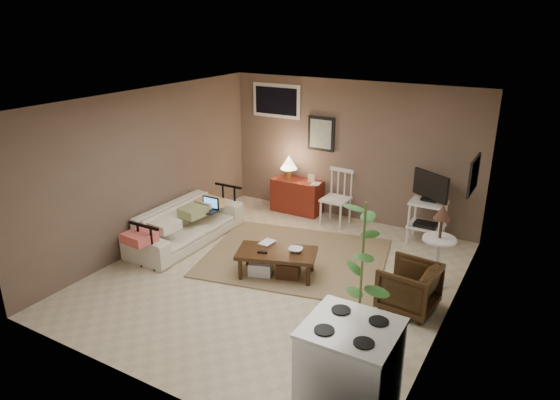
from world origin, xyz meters
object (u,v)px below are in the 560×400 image
Objects in this scene: spindle_chair at (336,199)px; stove at (349,375)px; red_console at (296,193)px; tv_stand at (428,206)px; sofa at (186,218)px; armchair at (409,285)px; side_table at (440,237)px; coffee_table at (276,262)px; potted_plant at (362,274)px.

spindle_chair is 4.49m from stove.
tv_stand is at bearing -3.62° from red_console.
armchair is at bearing -92.54° from sofa.
stove is (-0.08, -2.79, -0.21)m from side_table.
coffee_table is 1.82× the size of armchair.
spindle_chair is at bearing -132.37° from armchair.
spindle_chair reaches higher than sofa.
spindle_chair is 0.83× the size of tv_stand.
coffee_table is 2.13m from spindle_chair.
potted_plant reaches higher than spindle_chair.
sofa is at bearing 171.51° from coffee_table.
side_table reaches higher than coffee_table.
side_table is at bearing -26.78° from red_console.
side_table is at bearing -81.32° from sofa.
coffee_table is 2.47m from red_console.
armchair is at bearing -38.74° from red_console.
side_table is at bearing 88.33° from stove.
tv_stand is at bearing -60.35° from sofa.
red_console reaches higher than spindle_chair.
potted_plant reaches higher than sofa.
red_console is at bearing 153.22° from side_table.
spindle_chair is 3.50m from potted_plant.
armchair is at bearing 91.96° from stove.
armchair is (3.60, -0.16, -0.07)m from sofa.
stove is (0.07, -2.05, 0.17)m from armchair.
tv_stand reaches higher than red_console.
red_console is 4.13m from potted_plant.
side_table reaches higher than red_console.
armchair is at bearing -101.68° from side_table.
red_console is 3.23m from side_table.
potted_plant is (2.49, -3.24, 0.55)m from red_console.
tv_stand is at bearing 55.37° from coffee_table.
tv_stand is at bearing 95.43° from stove.
side_table is (2.00, -1.27, 0.26)m from spindle_chair.
tv_stand is (2.40, -0.15, 0.25)m from red_console.
stove reaches higher than coffee_table.
red_console is at bearing 168.55° from spindle_chair.
sofa is 3.12× the size of armchair.
side_table is at bearing 23.41° from coffee_table.
red_console is 2.42m from tv_stand.
potted_plant is (0.09, -3.09, 0.31)m from tv_stand.
tv_stand is 1.15× the size of stove.
sofa is 1.94× the size of red_console.
side_table is 1.85m from potted_plant.
coffee_table is 2.63m from tv_stand.
potted_plant is at bearing 106.71° from stove.
armchair is 0.65× the size of stove.
stove reaches higher than spindle_chair.
side_table is 0.67× the size of potted_plant.
coffee_table is 1.13× the size of red_console.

